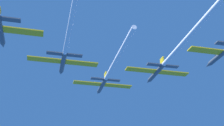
# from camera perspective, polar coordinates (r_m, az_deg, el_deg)

# --- Properties ---
(jet_lead) EXTENTS (20.33, 47.25, 3.37)m
(jet_lead) POSITION_cam_1_polar(r_m,az_deg,el_deg) (95.92, -0.55, -1.85)
(jet_lead) COLOR #4C5660
(jet_left_wing) EXTENTS (20.33, 54.08, 3.37)m
(jet_left_wing) POSITION_cam_1_polar(r_m,az_deg,el_deg) (77.47, -8.37, 4.47)
(jet_left_wing) COLOR #4C5660
(jet_right_wing) EXTENTS (20.33, 48.29, 3.37)m
(jet_right_wing) POSITION_cam_1_polar(r_m,az_deg,el_deg) (87.15, 10.99, 1.21)
(jet_right_wing) COLOR #4C5660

